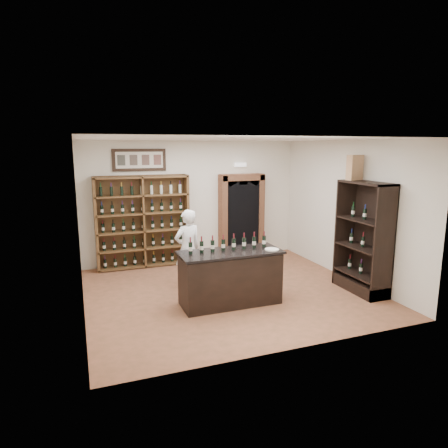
{
  "coord_description": "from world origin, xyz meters",
  "views": [
    {
      "loc": [
        -2.75,
        -7.1,
        2.87
      ],
      "look_at": [
        0.01,
        0.3,
        1.32
      ],
      "focal_mm": 32.0,
      "sensor_mm": 36.0,
      "label": 1
    }
  ],
  "objects_px": {
    "tasting_counter": "(230,278)",
    "side_cabinet": "(363,254)",
    "wine_crate": "(355,168)",
    "shopkeeper": "(188,249)",
    "wine_shelf": "(143,222)",
    "counter_bottle_0": "(190,248)"
  },
  "relations": [
    {
      "from": "tasting_counter",
      "to": "wine_crate",
      "type": "height_order",
      "value": "wine_crate"
    },
    {
      "from": "wine_shelf",
      "to": "wine_crate",
      "type": "relative_size",
      "value": 4.41
    },
    {
      "from": "wine_shelf",
      "to": "wine_crate",
      "type": "bearing_deg",
      "value": -36.69
    },
    {
      "from": "shopkeeper",
      "to": "wine_crate",
      "type": "height_order",
      "value": "wine_crate"
    },
    {
      "from": "wine_crate",
      "to": "side_cabinet",
      "type": "bearing_deg",
      "value": -100.49
    },
    {
      "from": "tasting_counter",
      "to": "counter_bottle_0",
      "type": "distance_m",
      "value": 0.95
    },
    {
      "from": "side_cabinet",
      "to": "shopkeeper",
      "type": "relative_size",
      "value": 1.36
    },
    {
      "from": "wine_shelf",
      "to": "shopkeeper",
      "type": "distance_m",
      "value": 1.91
    },
    {
      "from": "tasting_counter",
      "to": "side_cabinet",
      "type": "distance_m",
      "value": 2.75
    },
    {
      "from": "tasting_counter",
      "to": "wine_crate",
      "type": "relative_size",
      "value": 3.77
    },
    {
      "from": "side_cabinet",
      "to": "wine_crate",
      "type": "xyz_separation_m",
      "value": [
        -0.02,
        0.4,
        1.7
      ]
    },
    {
      "from": "counter_bottle_0",
      "to": "wine_crate",
      "type": "height_order",
      "value": "wine_crate"
    },
    {
      "from": "side_cabinet",
      "to": "shopkeeper",
      "type": "distance_m",
      "value": 3.52
    },
    {
      "from": "counter_bottle_0",
      "to": "shopkeeper",
      "type": "height_order",
      "value": "shopkeeper"
    },
    {
      "from": "wine_shelf",
      "to": "wine_crate",
      "type": "xyz_separation_m",
      "value": [
        3.8,
        -2.83,
        1.35
      ]
    },
    {
      "from": "tasting_counter",
      "to": "counter_bottle_0",
      "type": "relative_size",
      "value": 6.27
    },
    {
      "from": "side_cabinet",
      "to": "shopkeeper",
      "type": "bearing_deg",
      "value": 155.75
    },
    {
      "from": "wine_shelf",
      "to": "shopkeeper",
      "type": "bearing_deg",
      "value": -71.07
    },
    {
      "from": "side_cabinet",
      "to": "wine_crate",
      "type": "bearing_deg",
      "value": 93.32
    },
    {
      "from": "counter_bottle_0",
      "to": "side_cabinet",
      "type": "bearing_deg",
      "value": -6.54
    },
    {
      "from": "tasting_counter",
      "to": "side_cabinet",
      "type": "height_order",
      "value": "side_cabinet"
    },
    {
      "from": "wine_shelf",
      "to": "shopkeeper",
      "type": "height_order",
      "value": "wine_shelf"
    }
  ]
}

